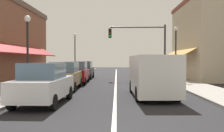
% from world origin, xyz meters
% --- Properties ---
extents(ground_plane, '(80.00, 80.00, 0.00)m').
position_xyz_m(ground_plane, '(0.00, 18.00, 0.00)').
color(ground_plane, black).
extents(sidewalk_left, '(2.60, 56.00, 0.12)m').
position_xyz_m(sidewalk_left, '(-5.50, 18.00, 0.06)').
color(sidewalk_left, gray).
rests_on(sidewalk_left, ground).
extents(sidewalk_right, '(2.60, 56.00, 0.12)m').
position_xyz_m(sidewalk_right, '(5.50, 18.00, 0.06)').
color(sidewalk_right, gray).
rests_on(sidewalk_right, ground).
extents(lane_center_stripe, '(0.14, 52.00, 0.01)m').
position_xyz_m(lane_center_stripe, '(0.00, 18.00, 0.00)').
color(lane_center_stripe, silver).
rests_on(lane_center_stripe, ground).
extents(storefront_right_block, '(6.37, 10.20, 7.82)m').
position_xyz_m(storefront_right_block, '(9.32, 20.00, 3.91)').
color(storefront_right_block, '#BCAD8E').
rests_on(storefront_right_block, ground).
extents(parked_car_nearest_left, '(1.86, 4.14, 1.77)m').
position_xyz_m(parked_car_nearest_left, '(-3.05, 5.87, 0.88)').
color(parked_car_nearest_left, silver).
rests_on(parked_car_nearest_left, ground).
extents(parked_car_second_left, '(1.84, 4.13, 1.77)m').
position_xyz_m(parked_car_second_left, '(-3.24, 10.94, 0.88)').
color(parked_car_second_left, brown).
rests_on(parked_car_second_left, ground).
extents(parked_car_third_left, '(1.86, 4.14, 1.77)m').
position_xyz_m(parked_car_third_left, '(-3.15, 14.97, 0.88)').
color(parked_car_third_left, maroon).
rests_on(parked_car_third_left, ground).
extents(parked_car_far_left, '(1.80, 4.11, 1.77)m').
position_xyz_m(parked_car_far_left, '(-3.27, 20.15, 0.88)').
color(parked_car_far_left, black).
rests_on(parked_car_far_left, ground).
extents(van_in_lane, '(2.11, 5.23, 2.12)m').
position_xyz_m(van_in_lane, '(1.89, 8.07, 1.15)').
color(van_in_lane, silver).
rests_on(van_in_lane, ground).
extents(traffic_signal_mast_arm, '(5.61, 0.50, 5.35)m').
position_xyz_m(traffic_signal_mast_arm, '(2.78, 19.27, 3.70)').
color(traffic_signal_mast_arm, '#333333').
rests_on(traffic_signal_mast_arm, ground).
extents(street_lamp_left_near, '(0.36, 0.36, 4.38)m').
position_xyz_m(street_lamp_left_near, '(-4.90, 8.98, 2.99)').
color(street_lamp_left_near, black).
rests_on(street_lamp_left_near, ground).
extents(street_lamp_right_mid, '(0.36, 0.36, 4.75)m').
position_xyz_m(street_lamp_right_mid, '(5.17, 16.49, 3.20)').
color(street_lamp_right_mid, black).
rests_on(street_lamp_right_mid, ground).
extents(street_lamp_left_far, '(0.36, 0.36, 5.02)m').
position_xyz_m(street_lamp_left_far, '(-4.83, 23.90, 3.36)').
color(street_lamp_left_far, black).
rests_on(street_lamp_left_far, ground).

